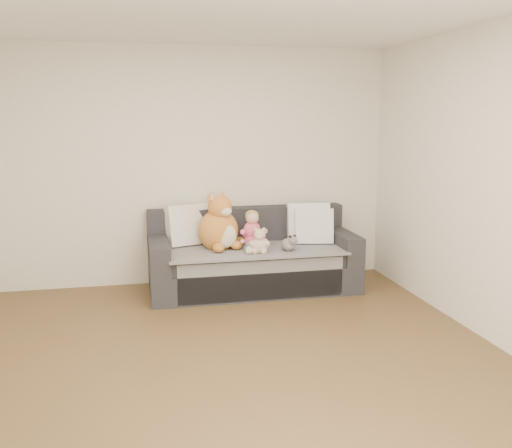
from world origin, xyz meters
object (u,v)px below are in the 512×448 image
Objects in this scene: toddler at (252,232)px; plush_cat at (220,227)px; sippy_cup at (249,247)px; sofa at (252,261)px; teddy_bear at (260,243)px.

plush_cat is (-0.34, 0.07, 0.06)m from toddler.
sofa is at bearing 69.60° from sippy_cup.
sippy_cup is (0.27, -0.21, -0.18)m from plush_cat.
teddy_bear is 2.63× the size of sippy_cup.
toddler reaches higher than sippy_cup.
plush_cat is 0.38m from sippy_cup.
sofa is 0.34m from sippy_cup.
plush_cat reaches higher than toddler.
sippy_cup is at bearing -62.50° from plush_cat.
plush_cat is 0.48m from teddy_bear.
sofa is 0.42m from teddy_bear.
toddler is 1.54× the size of teddy_bear.
toddler is 4.06× the size of sippy_cup.
toddler is 0.65× the size of plush_cat.
sippy_cup is at bearing -114.22° from toddler.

